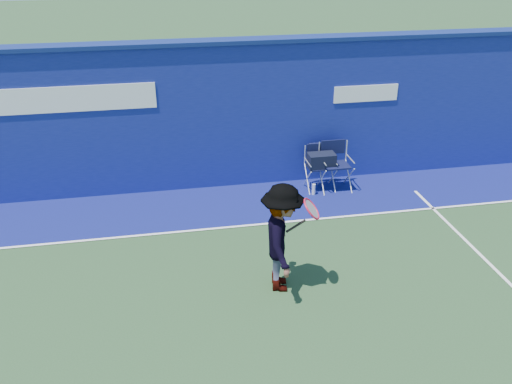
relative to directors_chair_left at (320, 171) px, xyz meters
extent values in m
plane|color=#264324|center=(-2.54, -4.51, -0.41)|extent=(80.00, 80.00, 0.00)
cube|color=navy|center=(-2.54, 0.69, 1.09)|extent=(24.00, 0.40, 3.00)
cube|color=navy|center=(-2.54, 0.69, 2.63)|extent=(24.00, 0.50, 0.08)
cube|color=white|center=(-5.54, 0.48, 1.69)|extent=(4.50, 0.02, 0.50)
cube|color=white|center=(1.06, 0.48, 1.49)|extent=(1.40, 0.02, 0.35)
cube|color=#0D1457|center=(-2.54, -0.41, -0.40)|extent=(24.00, 1.80, 0.01)
cube|color=white|center=(-2.54, -1.31, -0.39)|extent=(24.00, 0.06, 0.01)
cube|color=#0D1133|center=(0.00, -0.01, 0.11)|extent=(0.50, 0.42, 0.03)
cube|color=silver|center=(0.00, 0.24, 0.31)|extent=(0.56, 0.02, 0.41)
cube|color=#0D1133|center=(0.00, 0.24, 0.39)|extent=(0.50, 0.03, 0.29)
cube|color=black|center=(0.00, -0.04, 0.26)|extent=(0.56, 0.33, 0.31)
cube|color=#0D1133|center=(0.00, 0.24, 0.43)|extent=(0.41, 0.06, 0.23)
cube|color=#0D1133|center=(0.31, -0.08, 0.15)|extent=(0.53, 0.45, 0.03)
cube|color=silver|center=(0.31, 0.19, 0.37)|extent=(0.61, 0.03, 0.44)
cube|color=#0D1133|center=(0.31, 0.19, 0.45)|extent=(0.53, 0.03, 0.31)
cylinder|color=silver|center=(-0.20, -0.26, -0.29)|extent=(0.07, 0.07, 0.24)
imported|color=#EA4738|center=(-1.60, -3.27, 0.47)|extent=(0.82, 1.21, 1.74)
torus|color=red|center=(-1.20, -3.39, 0.99)|extent=(0.36, 0.43, 0.31)
cylinder|color=gray|center=(-1.20, -3.39, 0.99)|extent=(0.29, 0.36, 0.24)
cylinder|color=black|center=(-1.45, -3.47, 0.77)|extent=(0.28, 0.13, 0.24)
camera|label=1|loc=(-3.25, -10.03, 4.67)|focal=38.00mm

